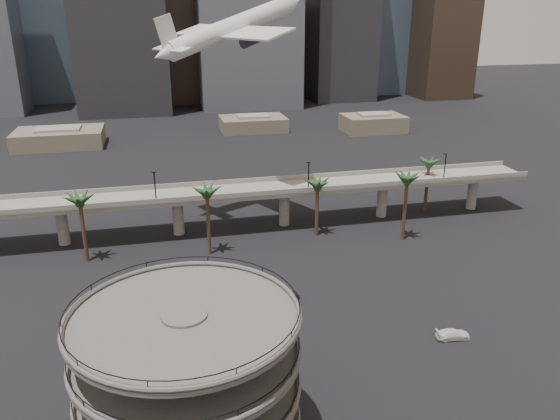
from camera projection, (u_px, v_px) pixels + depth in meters
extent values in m
plane|color=black|center=(304.00, 405.00, 63.13)|extent=(700.00, 700.00, 0.00)
cylinder|color=#494744|center=(189.00, 387.00, 53.91)|extent=(4.40, 4.40, 16.50)
torus|color=#494744|center=(191.00, 417.00, 55.22)|extent=(22.20, 22.20, 0.50)
torus|color=black|center=(191.00, 411.00, 54.94)|extent=(21.80, 21.80, 0.10)
cylinder|color=#494744|center=(189.00, 388.00, 53.99)|extent=(22.00, 22.00, 0.45)
torus|color=#494744|center=(189.00, 384.00, 53.82)|extent=(22.20, 22.20, 0.50)
torus|color=black|center=(189.00, 378.00, 53.55)|extent=(21.80, 21.80, 0.10)
cylinder|color=#494744|center=(187.00, 354.00, 52.60)|extent=(22.00, 22.00, 0.45)
torus|color=#494744|center=(187.00, 350.00, 52.43)|extent=(22.20, 22.20, 0.50)
torus|color=black|center=(186.00, 343.00, 52.15)|extent=(21.80, 21.80, 0.10)
cylinder|color=#494744|center=(184.00, 318.00, 51.21)|extent=(22.00, 22.00, 0.45)
torus|color=#494744|center=(184.00, 314.00, 51.04)|extent=(22.20, 22.20, 0.50)
torus|color=black|center=(184.00, 306.00, 50.76)|extent=(21.80, 21.80, 0.10)
cube|color=#68645C|center=(232.00, 193.00, 110.55)|extent=(130.00, 9.00, 0.90)
cube|color=#68645C|center=(235.00, 195.00, 106.13)|extent=(130.00, 0.30, 1.00)
cube|color=#68645C|center=(228.00, 182.00, 114.34)|extent=(130.00, 0.30, 1.00)
cylinder|color=#68645C|center=(62.00, 226.00, 104.94)|extent=(2.20, 2.20, 8.00)
cylinder|color=#68645C|center=(178.00, 216.00, 109.65)|extent=(2.20, 2.20, 8.00)
cylinder|color=#68645C|center=(284.00, 208.00, 114.36)|extent=(2.20, 2.20, 8.00)
cylinder|color=#68645C|center=(382.00, 200.00, 119.07)|extent=(2.20, 2.20, 8.00)
cylinder|color=#68645C|center=(472.00, 193.00, 123.78)|extent=(2.20, 2.20, 8.00)
cylinder|color=black|center=(155.00, 187.00, 102.47)|extent=(0.24, 0.24, 6.00)
cylinder|color=black|center=(309.00, 177.00, 108.89)|extent=(0.24, 0.24, 6.00)
cylinder|color=black|center=(445.00, 167.00, 115.31)|extent=(0.24, 0.24, 6.00)
cylinder|color=#45311D|center=(208.00, 223.00, 99.89)|extent=(0.70, 0.70, 12.15)
ellipsoid|color=#1C3D1C|center=(207.00, 190.00, 97.64)|extent=(4.40, 4.40, 2.00)
cylinder|color=#45311D|center=(317.00, 210.00, 108.49)|extent=(0.70, 0.70, 10.80)
ellipsoid|color=#1C3D1C|center=(318.00, 182.00, 106.47)|extent=(4.40, 4.40, 2.00)
cylinder|color=#45311D|center=(405.00, 210.00, 106.12)|extent=(0.70, 0.70, 12.60)
ellipsoid|color=#1C3D1C|center=(408.00, 177.00, 103.79)|extent=(4.40, 4.40, 2.00)
cylinder|color=#45311D|center=(427.00, 187.00, 121.71)|extent=(0.70, 0.70, 11.25)
ellipsoid|color=#1C3D1C|center=(429.00, 161.00, 119.61)|extent=(4.40, 4.40, 2.00)
cylinder|color=#45311D|center=(84.00, 231.00, 97.08)|extent=(0.70, 0.70, 11.70)
ellipsoid|color=#1C3D1C|center=(79.00, 198.00, 94.91)|extent=(4.40, 4.40, 2.00)
cube|color=brown|center=(59.00, 138.00, 180.32)|extent=(28.00, 18.00, 5.50)
cube|color=#68645C|center=(58.00, 129.00, 179.22)|extent=(14.00, 9.00, 0.80)
cube|color=brown|center=(253.00, 124.00, 203.88)|extent=(24.00, 16.00, 5.00)
cube|color=#68645C|center=(253.00, 116.00, 202.87)|extent=(12.00, 8.00, 0.80)
cube|color=brown|center=(373.00, 123.00, 201.96)|extent=(22.00, 15.00, 6.00)
cube|color=#68645C|center=(374.00, 114.00, 200.78)|extent=(11.00, 7.50, 0.80)
cube|color=#3C4C5D|center=(61.00, 45.00, 265.92)|extent=(30.00, 30.00, 52.00)
cube|color=#82775A|center=(283.00, 49.00, 286.04)|extent=(24.00, 24.00, 45.50)
cube|color=#68645C|center=(283.00, 0.00, 277.71)|extent=(13.20, 13.20, 2.40)
cube|color=#3C4C5D|center=(377.00, 18.00, 286.91)|extent=(34.00, 30.00, 75.83)
cube|color=#2F231A|center=(443.00, 33.00, 271.70)|extent=(26.00, 26.00, 62.83)
cube|color=#82775A|center=(208.00, 52.00, 297.13)|extent=(22.00, 22.00, 41.16)
cube|color=#68645C|center=(206.00, 9.00, 289.55)|extent=(12.10, 12.10, 2.40)
cylinder|color=silver|center=(233.00, 27.00, 111.43)|extent=(29.20, 17.48, 12.27)
cone|color=silver|center=(293.00, 3.00, 119.73)|extent=(6.07, 5.71, 4.87)
cone|color=silver|center=(163.00, 55.00, 103.12)|extent=(5.76, 5.26, 4.45)
cube|color=silver|center=(230.00, 32.00, 111.22)|extent=(21.22, 32.62, 2.33)
cube|color=silver|center=(172.00, 49.00, 103.97)|extent=(7.33, 11.00, 0.99)
cube|color=silver|center=(167.00, 32.00, 102.43)|extent=(4.68, 2.63, 6.79)
cylinder|color=#25252A|center=(217.00, 37.00, 116.60)|extent=(5.50, 4.26, 3.39)
cylinder|color=#25252A|center=(251.00, 40.00, 107.92)|extent=(5.50, 4.26, 3.39)
imported|color=red|center=(241.00, 316.00, 79.91)|extent=(4.61, 3.37, 1.46)
imported|color=black|center=(286.00, 296.00, 85.57)|extent=(4.44, 2.17, 1.40)
imported|color=white|center=(453.00, 334.00, 75.59)|extent=(4.90, 2.41, 1.37)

